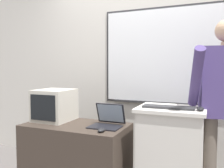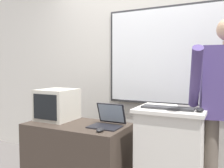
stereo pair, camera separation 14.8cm
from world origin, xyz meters
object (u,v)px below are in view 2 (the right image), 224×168
at_px(side_desk, 77,157).
at_px(computer_mouse_by_laptop, 100,130).
at_px(lectern_podium, 170,158).
at_px(crt_monitor, 57,104).
at_px(computer_mouse_by_keyboard, 200,110).
at_px(laptop, 108,119).
at_px(wireless_keyboard, 168,108).

height_order(side_desk, computer_mouse_by_laptop, computer_mouse_by_laptop).
height_order(lectern_podium, crt_monitor, crt_monitor).
bearing_deg(computer_mouse_by_keyboard, lectern_podium, 162.21).
relative_size(lectern_podium, computer_mouse_by_laptop, 9.24).
distance_m(laptop, crt_monitor, 0.65).
relative_size(side_desk, computer_mouse_by_laptop, 10.58).
relative_size(computer_mouse_by_keyboard, crt_monitor, 0.25).
bearing_deg(computer_mouse_by_laptop, lectern_podium, 25.58).
bearing_deg(crt_monitor, side_desk, -11.92).
bearing_deg(wireless_keyboard, side_desk, -177.19).
xyz_separation_m(lectern_podium, computer_mouse_by_laptop, (-0.57, -0.28, 0.26)).
bearing_deg(laptop, lectern_podium, 3.69).
relative_size(side_desk, crt_monitor, 2.65).
distance_m(wireless_keyboard, crt_monitor, 1.24).
height_order(side_desk, crt_monitor, crt_monitor).
height_order(lectern_podium, laptop, same).
distance_m(lectern_podium, side_desk, 0.96).
distance_m(laptop, computer_mouse_by_keyboard, 0.88).
distance_m(side_desk, wireless_keyboard, 1.10).
distance_m(computer_mouse_by_keyboard, crt_monitor, 1.51).
bearing_deg(wireless_keyboard, lectern_podium, 73.52).
distance_m(computer_mouse_by_laptop, computer_mouse_by_keyboard, 0.88).
bearing_deg(laptop, computer_mouse_by_laptop, -80.84).
distance_m(side_desk, laptop, 0.54).
xyz_separation_m(wireless_keyboard, computer_mouse_by_keyboard, (0.27, -0.02, 0.01)).
height_order(side_desk, laptop, laptop).
bearing_deg(computer_mouse_by_laptop, laptop, 99.16).
relative_size(wireless_keyboard, crt_monitor, 1.13).
relative_size(lectern_podium, wireless_keyboard, 2.05).
height_order(laptop, computer_mouse_by_keyboard, computer_mouse_by_keyboard).
xyz_separation_m(side_desk, laptop, (0.33, 0.07, 0.42)).
distance_m(laptop, wireless_keyboard, 0.62).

